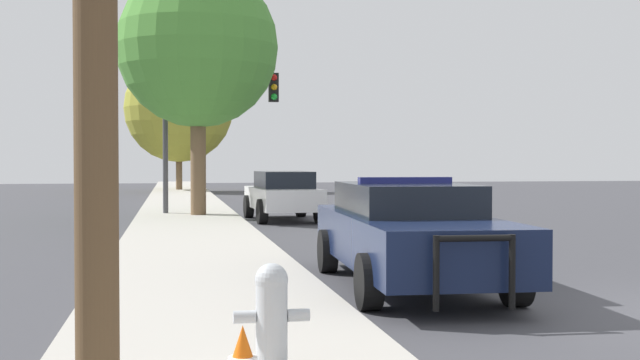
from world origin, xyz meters
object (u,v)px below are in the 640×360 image
Objects in this scene: tree_sidewalk_mid at (198,48)px; tree_sidewalk_far at (179,108)px; traffic_light at (214,109)px; car_background_midblock at (283,194)px; police_car at (408,231)px; fire_hydrant at (272,310)px.

tree_sidewalk_mid is 21.32m from tree_sidewalk_far.
traffic_light is at bearing -87.45° from tree_sidewalk_far.
tree_sidewalk_mid reaches higher than car_background_midblock.
car_background_midblock is (-0.03, 12.47, -0.01)m from police_car.
tree_sidewalk_mid reaches higher than police_car.
traffic_light is 0.60× the size of tree_sidewalk_far.
fire_hydrant is 18.96m from traffic_light.
tree_sidewalk_far is at bearing 91.03° from tree_sidewalk_mid.
traffic_light is 1.08× the size of car_background_midblock.
traffic_light is at bearing 88.40° from fire_hydrant.
police_car is 35.14m from tree_sidewalk_far.
police_car is at bearing 60.75° from fire_hydrant.
tree_sidewalk_mid is (-2.43, 13.50, 4.33)m from police_car.
tree_sidewalk_mid is (-2.40, 1.04, 4.34)m from car_background_midblock.
traffic_light reaches higher than fire_hydrant.
fire_hydrant is at bearing -89.44° from tree_sidewalk_far.
police_car reaches higher than car_background_midblock.
car_background_midblock is at bearing 81.88° from fire_hydrant.
tree_sidewalk_far is (-0.38, 21.31, -0.43)m from tree_sidewalk_mid.
traffic_light is at bearing 59.95° from tree_sidewalk_mid.
car_background_midblock is 0.55× the size of tree_sidewalk_far.
fire_hydrant is 0.19× the size of car_background_midblock.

